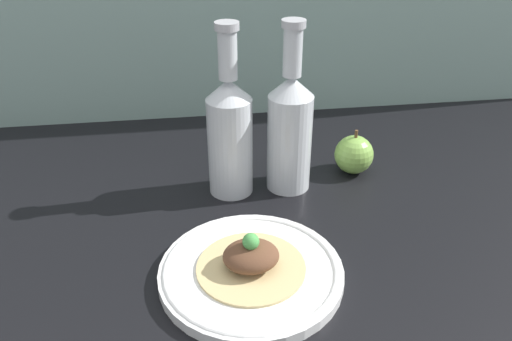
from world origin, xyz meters
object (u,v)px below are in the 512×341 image
at_px(plate, 251,271).
at_px(plated_food, 251,259).
at_px(cider_bottle_left, 230,132).
at_px(cider_bottle_right, 290,128).
at_px(apple, 354,155).

distance_m(plate, plated_food, 0.02).
relative_size(cider_bottle_left, cider_bottle_right, 1.00).
height_order(plated_food, apple, apple).
height_order(cider_bottle_right, apple, cider_bottle_right).
xyz_separation_m(plated_food, cider_bottle_left, (-0.00, 0.24, 0.08)).
bearing_deg(cider_bottle_right, apple, 13.81).
distance_m(cider_bottle_left, apple, 0.25).
bearing_deg(cider_bottle_left, cider_bottle_right, 0.00).
xyz_separation_m(plate, cider_bottle_right, (0.10, 0.24, 0.11)).
bearing_deg(plated_food, cider_bottle_left, 91.17).
distance_m(plated_food, cider_bottle_left, 0.25).
bearing_deg(cider_bottle_right, plated_food, -112.93).
distance_m(plate, cider_bottle_right, 0.28).
distance_m(plate, apple, 0.36).
bearing_deg(apple, plate, -130.99).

